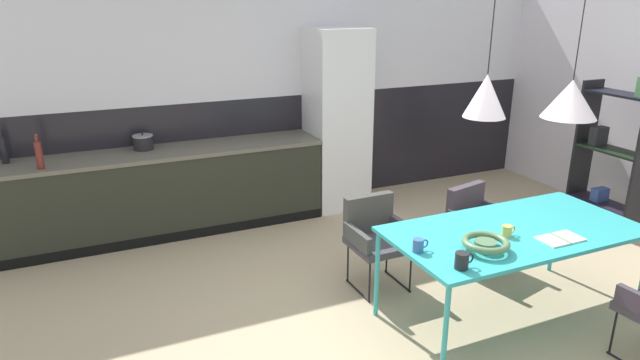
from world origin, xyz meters
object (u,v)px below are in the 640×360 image
(cooking_pot, at_px, (143,142))
(open_shelf_unit, at_px, (613,151))
(refrigerator_column, at_px, (337,120))
(bottle_vinegar_dark, at_px, (4,149))
(dining_table, at_px, (514,234))
(mug_glass_clear, at_px, (419,245))
(mug_dark_espresso, at_px, (462,261))
(armchair_facing_counter, at_px, (475,216))
(armchair_far_side, at_px, (375,231))
(mug_short_terracotta, at_px, (507,231))
(fruit_bowl, at_px, (486,243))
(pendant_lamp_over_table_near, at_px, (486,96))
(pendant_lamp_over_table_far, at_px, (571,99))
(open_book, at_px, (560,239))
(bottle_wine_green, at_px, (39,154))

(cooking_pot, xyz_separation_m, open_shelf_unit, (4.57, -1.88, -0.13))
(refrigerator_column, height_order, bottle_vinegar_dark, refrigerator_column)
(dining_table, distance_m, cooking_pot, 3.72)
(mug_glass_clear, relative_size, mug_dark_espresso, 0.86)
(refrigerator_column, bearing_deg, armchair_facing_counter, -75.17)
(armchair_far_side, distance_m, mug_short_terracotta, 1.14)
(armchair_facing_counter, bearing_deg, armchair_far_side, -15.83)
(armchair_far_side, xyz_separation_m, cooking_pot, (-1.63, 2.00, 0.47))
(refrigerator_column, bearing_deg, fruit_bowl, -95.47)
(mug_short_terracotta, relative_size, pendant_lamp_over_table_near, 0.12)
(refrigerator_column, relative_size, pendant_lamp_over_table_far, 2.07)
(bottle_vinegar_dark, bearing_deg, mug_glass_clear, -47.36)
(armchair_facing_counter, bearing_deg, open_book, 67.36)
(mug_dark_espresso, distance_m, cooking_pot, 3.60)
(mug_glass_clear, height_order, mug_short_terracotta, mug_glass_clear)
(armchair_facing_counter, height_order, armchair_far_side, armchair_far_side)
(mug_dark_espresso, relative_size, bottle_wine_green, 0.42)
(refrigerator_column, xyz_separation_m, mug_short_terracotta, (0.02, -2.84, -0.24))
(mug_short_terracotta, height_order, cooking_pot, cooking_pot)
(open_shelf_unit, bearing_deg, pendant_lamp_over_table_near, -69.30)
(pendant_lamp_over_table_near, bearing_deg, mug_short_terracotta, -20.12)
(dining_table, height_order, pendant_lamp_over_table_near, pendant_lamp_over_table_near)
(armchair_facing_counter, distance_m, pendant_lamp_over_table_near, 1.71)
(bottle_vinegar_dark, bearing_deg, fruit_bowl, -44.78)
(fruit_bowl, height_order, pendant_lamp_over_table_far, pendant_lamp_over_table_far)
(open_book, bearing_deg, dining_table, 121.64)
(mug_short_terracotta, bearing_deg, open_book, -33.23)
(fruit_bowl, height_order, open_book, fruit_bowl)
(armchair_far_side, bearing_deg, mug_glass_clear, 77.22)
(fruit_bowl, xyz_separation_m, pendant_lamp_over_table_near, (0.06, 0.21, 0.97))
(pendant_lamp_over_table_far, bearing_deg, cooking_pot, 133.09)
(armchair_far_side, height_order, cooking_pot, cooking_pot)
(fruit_bowl, bearing_deg, bottle_wine_green, 135.44)
(bottle_vinegar_dark, bearing_deg, armchair_facing_counter, -27.74)
(mug_glass_clear, relative_size, bottle_wine_green, 0.37)
(fruit_bowl, xyz_separation_m, bottle_wine_green, (-2.82, 2.78, 0.23))
(armchair_facing_counter, height_order, mug_short_terracotta, mug_short_terracotta)
(refrigerator_column, xyz_separation_m, armchair_far_side, (-0.53, -1.88, -0.54))
(armchair_facing_counter, distance_m, armchair_far_side, 1.03)
(armchair_far_side, relative_size, mug_dark_espresso, 5.69)
(mug_short_terracotta, bearing_deg, armchair_facing_counter, 61.98)
(mug_short_terracotta, bearing_deg, fruit_bowl, -157.60)
(bottle_vinegar_dark, bearing_deg, mug_dark_espresso, -49.08)
(mug_short_terracotta, distance_m, pendant_lamp_over_table_far, 1.05)
(armchair_far_side, height_order, bottle_wine_green, bottle_wine_green)
(refrigerator_column, height_order, bottle_wine_green, refrigerator_column)
(armchair_facing_counter, height_order, fruit_bowl, fruit_bowl)
(refrigerator_column, relative_size, pendant_lamp_over_table_near, 2.23)
(armchair_facing_counter, xyz_separation_m, bottle_vinegar_dark, (-3.93, 2.06, 0.56))
(pendant_lamp_over_table_near, bearing_deg, fruit_bowl, -105.69)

